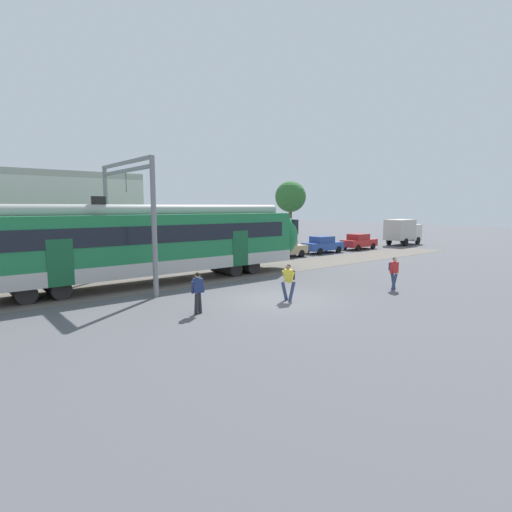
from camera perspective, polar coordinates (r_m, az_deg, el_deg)
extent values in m
plane|color=#515156|center=(18.31, 3.69, -6.25)|extent=(160.00, 160.00, 0.00)
cube|color=#B7B7B2|center=(22.64, -14.65, -1.20)|extent=(18.00, 3.06, 0.70)
cube|color=#1E7542|center=(22.47, -14.77, 2.71)|extent=(18.00, 3.00, 2.40)
cube|color=black|center=(21.09, -13.09, 3.04)|extent=(16.56, 0.03, 0.90)
cube|color=#165731|center=(23.75, -2.22, 1.10)|extent=(1.10, 0.04, 2.10)
cube|color=#165731|center=(19.55, -26.15, -0.90)|extent=(1.10, 0.04, 2.10)
cylinder|color=#9C9C97|center=(22.42, -14.88, 6.23)|extent=(17.64, 0.70, 0.70)
cube|color=black|center=(21.45, -21.57, 7.42)|extent=(0.70, 0.12, 0.40)
cylinder|color=black|center=(25.91, -1.86, -1.30)|extent=(0.90, 2.40, 0.90)
cylinder|color=black|center=(25.10, -4.41, -1.59)|extent=(0.90, 2.40, 0.90)
cylinder|color=black|center=(21.23, -26.70, -3.91)|extent=(0.90, 2.40, 0.90)
cylinder|color=black|center=(20.99, -30.44, -4.25)|extent=(0.90, 2.40, 0.90)
ellipsoid|color=#1E7542|center=(27.80, 3.51, 2.99)|extent=(1.80, 2.85, 2.95)
cube|color=black|center=(28.00, 4.05, 4.25)|extent=(0.40, 2.40, 1.00)
cylinder|color=#28282D|center=(16.17, -8.06, -6.53)|extent=(0.26, 0.38, 0.87)
cylinder|color=#28282D|center=(15.87, -8.51, -6.80)|extent=(0.26, 0.38, 0.87)
cube|color=navy|center=(15.87, -8.32, -4.17)|extent=(0.42, 0.35, 0.56)
cylinder|color=navy|center=(15.76, -9.05, -4.45)|extent=(0.17, 0.26, 0.52)
cylinder|color=navy|center=(16.00, -7.60, -4.25)|extent=(0.17, 0.26, 0.52)
sphere|color=beige|center=(15.82, -8.36, -2.77)|extent=(0.22, 0.22, 0.22)
sphere|color=black|center=(15.79, -8.35, -2.68)|extent=(0.20, 0.20, 0.20)
cylinder|color=navy|center=(18.11, 4.09, -5.01)|extent=(0.38, 0.23, 0.87)
cylinder|color=navy|center=(18.10, 5.15, -5.03)|extent=(0.38, 0.23, 0.87)
cube|color=gold|center=(17.97, 4.64, -2.81)|extent=(0.32, 0.41, 0.56)
cylinder|color=gold|center=(17.83, 5.21, -3.05)|extent=(0.26, 0.15, 0.52)
cylinder|color=gold|center=(18.13, 4.08, -2.87)|extent=(0.26, 0.15, 0.52)
sphere|color=brown|center=(17.90, 4.60, -1.58)|extent=(0.22, 0.22, 0.22)
sphere|color=black|center=(17.90, 4.66, -1.48)|extent=(0.20, 0.20, 0.20)
cube|color=black|center=(18.05, 5.14, -2.70)|extent=(0.22, 0.31, 0.40)
cylinder|color=navy|center=(21.44, 19.16, -3.50)|extent=(0.23, 0.38, 0.87)
cylinder|color=navy|center=(21.76, 18.99, -3.34)|extent=(0.23, 0.38, 0.87)
cube|color=red|center=(21.49, 19.15, -1.55)|extent=(0.41, 0.32, 0.56)
cylinder|color=red|center=(21.70, 19.42, -1.62)|extent=(0.15, 0.26, 0.52)
cylinder|color=red|center=(21.29, 18.86, -1.76)|extent=(0.15, 0.26, 0.52)
sphere|color=tan|center=(21.42, 19.23, -0.53)|extent=(0.22, 0.22, 0.22)
sphere|color=black|center=(21.43, 19.20, -0.44)|extent=(0.20, 0.20, 0.20)
cube|color=navy|center=(21.62, 18.82, -1.44)|extent=(0.31, 0.22, 0.40)
cube|color=tan|center=(33.40, 4.07, 0.90)|extent=(4.01, 1.67, 0.68)
cube|color=#9D8662|center=(33.24, 3.89, 1.94)|extent=(1.91, 1.46, 0.56)
cube|color=black|center=(33.89, 5.08, 1.96)|extent=(0.13, 1.37, 0.48)
cylinder|color=black|center=(34.84, 4.70, 0.58)|extent=(0.60, 0.20, 0.60)
cylinder|color=black|center=(33.73, 6.52, 0.35)|extent=(0.60, 0.20, 0.60)
cylinder|color=black|center=(33.21, 1.58, 0.28)|extent=(0.60, 0.20, 0.60)
cylinder|color=black|center=(32.04, 3.38, 0.03)|extent=(0.60, 0.20, 0.60)
cube|color=#284799|center=(37.04, 9.56, 1.42)|extent=(4.03, 1.72, 0.68)
cube|color=navy|center=(36.87, 9.42, 2.36)|extent=(1.93, 1.48, 0.56)
cube|color=black|center=(37.58, 10.40, 2.37)|extent=(0.15, 1.37, 0.48)
cylinder|color=black|center=(38.51, 9.94, 1.11)|extent=(0.60, 0.21, 0.60)
cylinder|color=black|center=(37.48, 11.71, 0.91)|extent=(0.60, 0.21, 0.60)
cylinder|color=black|center=(36.71, 7.34, 0.88)|extent=(0.60, 0.21, 0.60)
cylinder|color=black|center=(35.64, 9.12, 0.66)|extent=(0.60, 0.21, 0.60)
cube|color=#B22323|center=(41.01, 14.51, 1.83)|extent=(4.01, 1.68, 0.68)
cube|color=maroon|center=(40.84, 14.41, 2.68)|extent=(1.91, 1.46, 0.56)
cube|color=black|center=(41.62, 15.18, 2.68)|extent=(0.13, 1.37, 0.48)
cylinder|color=black|center=(42.50, 14.63, 1.54)|extent=(0.60, 0.21, 0.60)
cylinder|color=black|center=(41.61, 16.36, 1.37)|extent=(0.60, 0.21, 0.60)
cylinder|color=black|center=(40.52, 12.57, 1.34)|extent=(0.60, 0.21, 0.60)
cylinder|color=black|center=(39.59, 14.34, 1.16)|extent=(0.60, 0.21, 0.60)
cube|color=beige|center=(48.80, 21.18, 3.18)|extent=(1.94, 2.03, 1.80)
cube|color=black|center=(49.62, 21.66, 3.56)|extent=(0.17, 1.71, 0.70)
cube|color=#BCB7AD|center=(46.54, 19.87, 3.56)|extent=(3.74, 2.26, 2.20)
cylinder|color=black|center=(49.26, 20.19, 2.20)|extent=(0.86, 0.30, 0.84)
cylinder|color=black|center=(48.48, 22.10, 2.05)|extent=(0.86, 0.30, 0.84)
cylinder|color=black|center=(46.63, 18.48, 2.02)|extent=(0.86, 0.30, 0.84)
cylinder|color=black|center=(45.76, 20.57, 1.85)|extent=(0.86, 0.30, 0.84)
cylinder|color=gray|center=(19.00, -14.35, 3.94)|extent=(0.24, 0.24, 6.50)
cylinder|color=gray|center=(24.95, -20.52, 4.40)|extent=(0.24, 0.24, 6.50)
cube|color=gray|center=(22.04, -18.17, 12.54)|extent=(0.20, 6.40, 0.16)
cube|color=gray|center=(22.00, -18.13, 11.51)|extent=(0.20, 6.40, 0.16)
cylinder|color=black|center=(21.96, -18.07, 9.95)|extent=(0.03, 0.03, 1.00)
cylinder|color=brown|center=(39.55, 4.90, 3.93)|extent=(0.32, 0.32, 4.15)
sphere|color=#2D662D|center=(39.50, 4.95, 8.46)|extent=(3.00, 3.00, 3.00)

